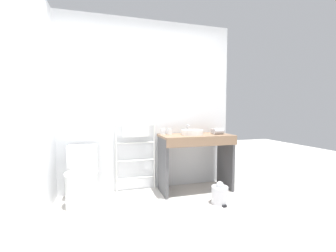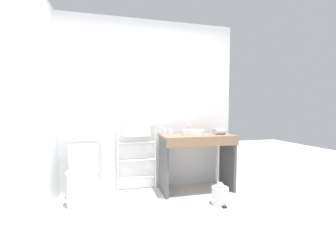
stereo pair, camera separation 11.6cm
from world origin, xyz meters
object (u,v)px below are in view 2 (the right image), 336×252
cup_near_edge (171,131)px  trash_bin (220,195)px  towel_radiator (137,141)px  cup_near_wall (164,131)px  hair_dryer (220,131)px  toilet (83,179)px  sink_basin (193,132)px

cup_near_edge → trash_bin: cup_near_edge is taller
towel_radiator → trash_bin: 1.40m
cup_near_wall → cup_near_edge: (0.09, -0.04, -0.00)m
cup_near_edge → hair_dryer: 0.74m
toilet → sink_basin: (1.55, 0.06, 0.58)m
toilet → cup_near_edge: cup_near_edge is taller
cup_near_wall → towel_radiator: bearing=170.4°
sink_basin → cup_near_edge: bearing=156.3°
toilet → towel_radiator: towel_radiator is taller
sink_basin → hair_dryer: 0.41m
toilet → cup_near_edge: bearing=9.0°
towel_radiator → hair_dryer: size_ratio=5.13×
sink_basin → trash_bin: bearing=-72.6°
cup_near_wall → trash_bin: 1.20m
cup_near_edge → hair_dryer: (0.72, -0.18, -0.00)m
cup_near_wall → hair_dryer: (0.81, -0.22, -0.00)m
sink_basin → hair_dryer: size_ratio=1.60×
trash_bin → sink_basin: bearing=107.4°
towel_radiator → hair_dryer: (1.22, -0.28, 0.14)m
sink_basin → hair_dryer: bearing=-6.0°
toilet → towel_radiator: size_ratio=0.73×
sink_basin → cup_near_wall: cup_near_wall is taller
sink_basin → cup_near_wall: (-0.40, 0.17, 0.01)m
hair_dryer → toilet: bearing=-179.6°
towel_radiator → cup_near_edge: (0.49, -0.10, 0.14)m
towel_radiator → trash_bin: towel_radiator is taller
towel_radiator → sink_basin: bearing=-16.7°
toilet → hair_dryer: (1.96, 0.02, 0.58)m
toilet → towel_radiator: 0.91m
cup_near_wall → hair_dryer: cup_near_wall is taller
hair_dryer → trash_bin: hair_dryer is taller
towel_radiator → hair_dryer: bearing=-13.1°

